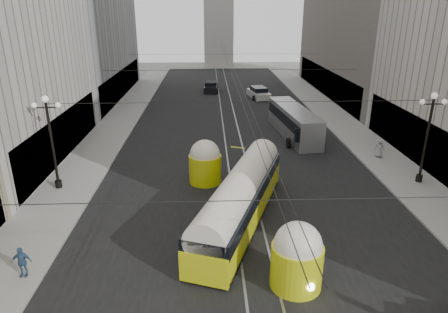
{
  "coord_description": "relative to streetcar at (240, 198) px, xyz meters",
  "views": [
    {
      "loc": [
        -2.23,
        -7.34,
        11.77
      ],
      "look_at": [
        -1.4,
        14.09,
        3.71
      ],
      "focal_mm": 32.0,
      "sensor_mm": 36.0,
      "label": 1
    }
  ],
  "objects": [
    {
      "name": "sedan_dark_far",
      "position": [
        -1.33,
        38.57,
        -0.91
      ],
      "size": [
        2.24,
        4.69,
        1.44
      ],
      "color": "black",
      "rests_on": "ground"
    },
    {
      "name": "pedestrian_sidewalk_right",
      "position": [
        12.2,
        9.85,
        -0.64
      ],
      "size": [
        0.87,
        0.7,
        1.54
      ],
      "primitive_type": "imported",
      "rotation": [
        0.0,
        0.0,
        2.77
      ],
      "color": "gray",
      "rests_on": "sidewalk_right"
    },
    {
      "name": "city_bus",
      "position": [
        6.43,
        16.49,
        -0.07
      ],
      "size": [
        3.33,
        10.9,
        2.72
      ],
      "color": "#939498",
      "rests_on": "ground"
    },
    {
      "name": "streetcar",
      "position": [
        0.0,
        0.0,
        0.0
      ],
      "size": [
        6.4,
        13.91,
        3.19
      ],
      "color": "#C3CA11",
      "rests_on": "ground"
    },
    {
      "name": "rail_left",
      "position": [
        -0.25,
        19.41,
        -1.56
      ],
      "size": [
        0.12,
        85.0,
        0.04
      ],
      "primitive_type": "cube",
      "color": "gray",
      "rests_on": "ground"
    },
    {
      "name": "catenary",
      "position": [
        0.62,
        18.4,
        4.32
      ],
      "size": [
        25.0,
        72.0,
        0.23
      ],
      "color": "black",
      "rests_on": "ground"
    },
    {
      "name": "sidewalk_right",
      "position": [
        12.5,
        22.91,
        -1.48
      ],
      "size": [
        4.0,
        72.0,
        0.15
      ],
      "primitive_type": "cube",
      "color": "gray",
      "rests_on": "ground"
    },
    {
      "name": "lamppost_right_mid",
      "position": [
        13.1,
        4.91,
        2.19
      ],
      "size": [
        1.86,
        0.44,
        6.37
      ],
      "color": "black",
      "rests_on": "sidewalk_right"
    },
    {
      "name": "rail_right",
      "position": [
        1.25,
        19.41,
        -1.56
      ],
      "size": [
        0.12,
        85.0,
        0.04
      ],
      "primitive_type": "cube",
      "color": "gray",
      "rests_on": "ground"
    },
    {
      "name": "lamppost_left_mid",
      "position": [
        -12.1,
        4.91,
        2.19
      ],
      "size": [
        1.86,
        0.44,
        6.37
      ],
      "color": "black",
      "rests_on": "sidewalk_left"
    },
    {
      "name": "sidewalk_left",
      "position": [
        -11.5,
        22.91,
        -1.48
      ],
      "size": [
        4.0,
        72.0,
        0.15
      ],
      "primitive_type": "cube",
      "color": "gray",
      "rests_on": "ground"
    },
    {
      "name": "sedan_white_far",
      "position": [
        5.13,
        33.66,
        -0.86
      ],
      "size": [
        2.92,
        5.15,
        1.53
      ],
      "color": "white",
      "rests_on": "ground"
    },
    {
      "name": "road",
      "position": [
        0.5,
        19.41,
        -1.56
      ],
      "size": [
        20.0,
        85.0,
        0.02
      ],
      "primitive_type": "cube",
      "color": "black",
      "rests_on": "ground"
    },
    {
      "name": "pedestrian_sidewalk_left",
      "position": [
        -10.35,
        -4.79,
        -0.66
      ],
      "size": [
        0.9,
        0.54,
        1.5
      ],
      "primitive_type": "imported",
      "rotation": [
        0.0,
        0.0,
        0.04
      ],
      "color": "#375678",
      "rests_on": "sidewalk_left"
    }
  ]
}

